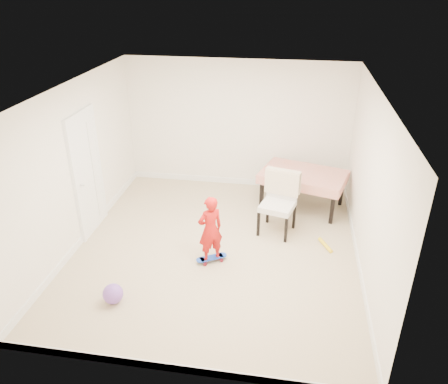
% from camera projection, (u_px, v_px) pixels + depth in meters
% --- Properties ---
extents(ground, '(5.00, 5.00, 0.00)m').
position_uv_depth(ground, '(216.00, 249.00, 7.13)').
color(ground, tan).
rests_on(ground, ground).
extents(ceiling, '(4.50, 5.00, 0.04)m').
position_uv_depth(ceiling, '(214.00, 92.00, 5.97)').
color(ceiling, white).
rests_on(ceiling, wall_back).
extents(wall_back, '(4.50, 0.04, 2.60)m').
position_uv_depth(wall_back, '(237.00, 125.00, 8.73)').
color(wall_back, white).
rests_on(wall_back, ground).
extents(wall_front, '(4.50, 0.04, 2.60)m').
position_uv_depth(wall_front, '(171.00, 280.00, 4.36)').
color(wall_front, white).
rests_on(wall_front, ground).
extents(wall_left, '(0.04, 5.00, 2.60)m').
position_uv_depth(wall_left, '(76.00, 167.00, 6.87)').
color(wall_left, white).
rests_on(wall_left, ground).
extents(wall_right, '(0.04, 5.00, 2.60)m').
position_uv_depth(wall_right, '(369.00, 187.00, 6.22)').
color(wall_right, white).
rests_on(wall_right, ground).
extents(door, '(0.11, 0.94, 2.11)m').
position_uv_depth(door, '(87.00, 175.00, 7.25)').
color(door, white).
rests_on(door, ground).
extents(baseboard_back, '(4.50, 0.02, 0.12)m').
position_uv_depth(baseboard_back, '(237.00, 181.00, 9.30)').
color(baseboard_back, white).
rests_on(baseboard_back, ground).
extents(baseboard_front, '(4.50, 0.02, 0.12)m').
position_uv_depth(baseboard_front, '(177.00, 368.00, 4.91)').
color(baseboard_front, white).
rests_on(baseboard_front, ground).
extents(baseboard_left, '(0.02, 5.00, 0.12)m').
position_uv_depth(baseboard_left, '(87.00, 234.00, 7.43)').
color(baseboard_left, white).
rests_on(baseboard_left, ground).
extents(baseboard_right, '(0.02, 5.00, 0.12)m').
position_uv_depth(baseboard_right, '(358.00, 259.00, 6.78)').
color(baseboard_right, white).
rests_on(baseboard_right, ground).
extents(dining_table, '(1.73, 1.35, 0.71)m').
position_uv_depth(dining_table, '(302.00, 190.00, 8.27)').
color(dining_table, red).
rests_on(dining_table, ground).
extents(dining_chair, '(0.74, 0.80, 1.09)m').
position_uv_depth(dining_chair, '(278.00, 204.00, 7.36)').
color(dining_chair, silver).
rests_on(dining_chair, ground).
extents(skateboard, '(0.52, 0.41, 0.07)m').
position_uv_depth(skateboard, '(212.00, 259.00, 6.81)').
color(skateboard, blue).
rests_on(skateboard, ground).
extents(child, '(0.48, 0.45, 1.10)m').
position_uv_depth(child, '(210.00, 231.00, 6.58)').
color(child, red).
rests_on(child, ground).
extents(balloon, '(0.28, 0.28, 0.28)m').
position_uv_depth(balloon, '(113.00, 294.00, 5.93)').
color(balloon, purple).
rests_on(balloon, ground).
extents(foam_toy, '(0.23, 0.39, 0.06)m').
position_uv_depth(foam_toy, '(325.00, 245.00, 7.18)').
color(foam_toy, yellow).
rests_on(foam_toy, ground).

